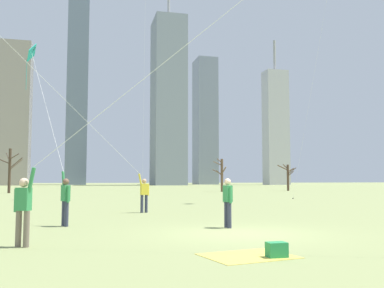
{
  "coord_description": "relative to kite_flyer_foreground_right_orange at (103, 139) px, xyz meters",
  "views": [
    {
      "loc": [
        -4.46,
        -12.23,
        1.58
      ],
      "look_at": [
        0.0,
        6.0,
        3.13
      ],
      "focal_mm": 40.52,
      "sensor_mm": 36.0,
      "label": 1
    }
  ],
  "objects": [
    {
      "name": "skyline_tall_tower",
      "position": [
        38.53,
        129.91,
        18.73
      ],
      "size": [
        6.75,
        9.31,
        42.52
      ],
      "color": "gray",
      "rests_on": "ground"
    },
    {
      "name": "bare_tree_rightmost",
      "position": [
        16.86,
        43.77,
        -0.22
      ],
      "size": [
        1.41,
        3.23,
        4.39
      ],
      "color": "brown",
      "rests_on": "ground"
    },
    {
      "name": "kite_flyer_midfield_center_teal",
      "position": [
        -1.34,
        6.01,
        -0.6
      ],
      "size": [
        2.42,
        7.44,
        8.31
      ],
      "color": "#33384C",
      "rests_on": "ground"
    },
    {
      "name": "skyline_squat_block",
      "position": [
        -20.01,
        118.22,
        17.62
      ],
      "size": [
        8.17,
        6.89,
        40.3
      ],
      "color": "gray",
      "rests_on": "ground"
    },
    {
      "name": "skyline_slender_spire",
      "position": [
        22.46,
        111.91,
        21.8
      ],
      "size": [
        8.97,
        11.89,
        58.11
      ],
      "color": "gray",
      "rests_on": "ground"
    },
    {
      "name": "bare_tree_left_of_center",
      "position": [
        27.44,
        46.09,
        -0.4
      ],
      "size": [
        2.9,
        1.68,
        3.77
      ],
      "color": "#4C3828",
      "rests_on": "ground"
    },
    {
      "name": "ground_plane",
      "position": [
        4.09,
        1.84,
        -2.53
      ],
      "size": [
        400.0,
        400.0,
        0.0
      ],
      "primitive_type": "plane",
      "color": "#848E56"
    },
    {
      "name": "skyline_wide_slab",
      "position": [
        -3.49,
        129.33,
        28.41
      ],
      "size": [
        6.37,
        9.87,
        69.91
      ],
      "color": "slate",
      "rests_on": "ground"
    },
    {
      "name": "picnic_spot",
      "position": [
        3.21,
        -1.99,
        -2.44
      ],
      "size": [
        2.05,
        1.74,
        0.31
      ],
      "color": "#D8BF4C",
      "rests_on": "ground"
    },
    {
      "name": "skyline_mid_tower_right",
      "position": [
        56.76,
        113.37,
        15.36
      ],
      "size": [
        6.97,
        5.34,
        45.51
      ],
      "color": "#B2B2B7",
      "rests_on": "ground"
    },
    {
      "name": "kite_flyer_foreground_right_orange",
      "position": [
        0.0,
        0.0,
        0.0
      ],
      "size": [
        15.81,
        5.29,
        14.83
      ],
      "color": "#726656",
      "rests_on": "ground"
    },
    {
      "name": "kite_flyer_midfield_right_green",
      "position": [
        0.03,
        9.19,
        0.63
      ],
      "size": [
        14.27,
        7.62,
        14.32
      ],
      "color": "#33384C",
      "rests_on": "ground"
    },
    {
      "name": "bystander_strolling_midfield",
      "position": [
        4.19,
        3.28,
        -1.62
      ],
      "size": [
        0.24,
        0.51,
        1.62
      ],
      "color": "#33384C",
      "rests_on": "ground"
    },
    {
      "name": "bare_tree_leftmost",
      "position": [
        -9.14,
        44.41,
        0.31
      ],
      "size": [
        3.11,
        2.12,
        5.25
      ],
      "color": "#423326",
      "rests_on": "ground"
    }
  ]
}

